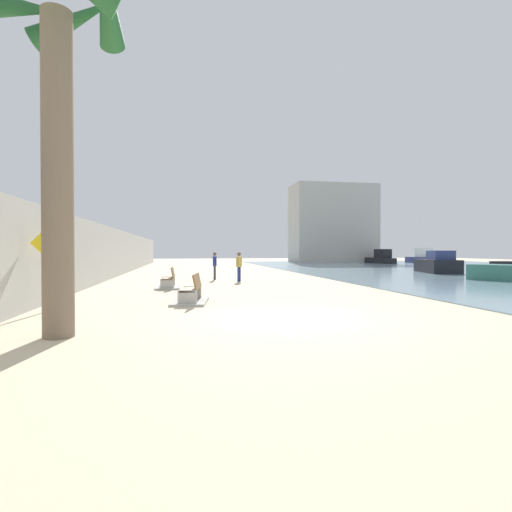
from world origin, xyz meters
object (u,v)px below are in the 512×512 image
at_px(bench_near, 191,296).
at_px(person_standing, 239,264).
at_px(palm_tree, 57,71).
at_px(boat_nearest, 381,258).
at_px(boat_far_left, 438,264).
at_px(bench_far, 169,283).
at_px(boat_mid_bay, 422,257).
at_px(pedestrian_sign, 46,260).
at_px(person_walking, 215,264).

distance_m(bench_near, person_standing, 9.30).
distance_m(palm_tree, boat_nearest, 50.56).
bearing_deg(boat_far_left, bench_far, -156.11).
height_order(palm_tree, boat_mid_bay, palm_tree).
bearing_deg(boat_mid_bay, pedestrian_sign, -133.45).
bearing_deg(palm_tree, bench_far, 80.25).
height_order(bench_near, boat_mid_bay, boat_mid_bay).
xyz_separation_m(bench_near, bench_far, (-0.94, 5.48, 0.00)).
distance_m(palm_tree, boat_far_left, 29.46).
distance_m(bench_far, boat_nearest, 41.01).
xyz_separation_m(palm_tree, boat_nearest, (28.60, 41.43, -4.63)).
xyz_separation_m(palm_tree, boat_far_left, (21.79, 19.27, -4.66)).
bearing_deg(boat_nearest, bench_far, -130.84).
distance_m(boat_mid_bay, pedestrian_sign, 53.29).
distance_m(person_walking, boat_nearest, 35.63).
bearing_deg(bench_near, boat_nearest, 54.67).
xyz_separation_m(boat_far_left, boat_mid_bay, (13.48, 23.06, 0.08)).
xyz_separation_m(boat_mid_bay, pedestrian_sign, (-36.65, -38.69, 0.71)).
xyz_separation_m(palm_tree, bench_near, (2.73, 4.93, -5.12)).
bearing_deg(palm_tree, person_walking, 74.33).
bearing_deg(boat_nearest, bench_near, -125.33).
xyz_separation_m(person_walking, boat_mid_bay, (30.97, 26.97, -0.18)).
bearing_deg(bench_near, person_standing, 72.23).
height_order(bench_far, boat_mid_bay, boat_mid_bay).
xyz_separation_m(bench_far, boat_mid_bay, (33.49, 31.92, 0.54)).
bearing_deg(bench_near, bench_far, 99.74).
bearing_deg(person_walking, boat_mid_bay, 41.05).
relative_size(palm_tree, person_standing, 4.61).
bearing_deg(boat_far_left, person_standing, -161.25).
height_order(palm_tree, boat_far_left, palm_tree).
height_order(person_standing, boat_nearest, boat_nearest).
height_order(person_walking, boat_nearest, boat_nearest).
height_order(boat_nearest, boat_far_left, boat_nearest).
distance_m(boat_far_left, pedestrian_sign, 27.95).
bearing_deg(boat_nearest, palm_tree, -124.62).
bearing_deg(person_standing, pedestrian_sign, -124.42).
height_order(person_walking, pedestrian_sign, pedestrian_sign).
height_order(bench_near, bench_far, same).
height_order(person_standing, pedestrian_sign, pedestrian_sign).
xyz_separation_m(person_walking, person_standing, (1.25, -1.60, 0.00)).
relative_size(palm_tree, person_walking, 4.63).
relative_size(bench_far, boat_nearest, 0.37).
relative_size(boat_far_left, boat_mid_bay, 1.18).
distance_m(person_walking, boat_mid_bay, 41.07).
xyz_separation_m(bench_near, boat_mid_bay, (32.55, 37.41, 0.54)).
bearing_deg(bench_far, boat_mid_bay, 43.63).
xyz_separation_m(bench_far, boat_nearest, (26.81, 31.02, 0.48)).
relative_size(palm_tree, boat_nearest, 1.34).
height_order(bench_far, boat_nearest, boat_nearest).
relative_size(bench_near, person_walking, 1.35).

